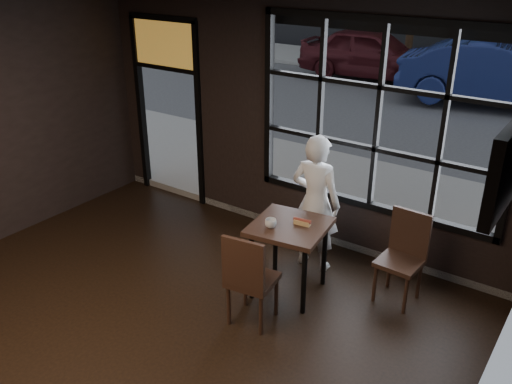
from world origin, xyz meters
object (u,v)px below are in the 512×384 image
Objects in this scene: cafe_table at (289,258)px; navy_car at (497,73)px; chair_near at (253,277)px; man at (315,203)px.

cafe_table is 9.50m from navy_car.
man reaches higher than chair_near.
man reaches higher than cafe_table.
cafe_table is at bearing -100.58° from chair_near.
cafe_table is 0.81× the size of chair_near.
man is 0.37× the size of navy_car.
cafe_table is at bearing 90.83° from man.
cafe_table is 0.67m from chair_near.
navy_car reaches higher than chair_near.
navy_car is at bearing 82.11° from cafe_table.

